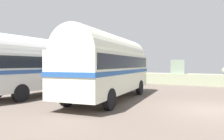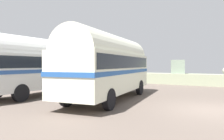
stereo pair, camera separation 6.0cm
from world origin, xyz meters
TOP-DOWN VIEW (x-y plane):
  - ground at (0.00, 0.00)m, footprint 32.00×26.00m
  - vintage_coach at (-5.38, 0.16)m, footprint 3.66×8.84m
  - second_coach at (-10.24, -0.33)m, footprint 2.67×8.65m

SIDE VIEW (x-z plane):
  - ground at x=0.00m, z-range 0.00..0.02m
  - vintage_coach at x=-5.38m, z-range 0.20..3.90m
  - second_coach at x=-10.24m, z-range 0.20..3.90m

